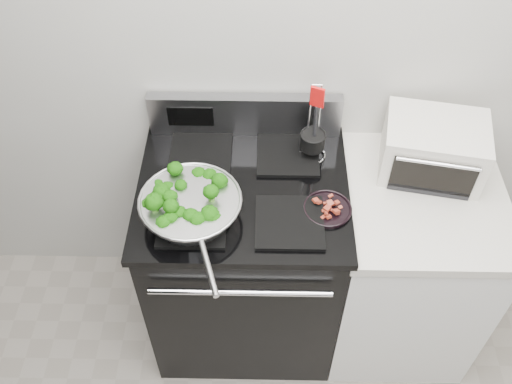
{
  "coord_description": "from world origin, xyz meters",
  "views": [
    {
      "loc": [
        -0.23,
        -0.01,
        2.52
      ],
      "look_at": [
        -0.25,
        1.36,
        0.98
      ],
      "focal_mm": 40.0,
      "sensor_mm": 36.0,
      "label": 1
    }
  ],
  "objects_px": {
    "bacon_plate": "(328,207)",
    "toaster_oven": "(433,148)",
    "gas_range": "(245,258)",
    "skillet": "(191,206)",
    "utensil_holder": "(312,144)"
  },
  "relations": [
    {
      "from": "bacon_plate",
      "to": "toaster_oven",
      "type": "distance_m",
      "value": 0.48
    },
    {
      "from": "gas_range",
      "to": "skillet",
      "type": "relative_size",
      "value": 2.01
    },
    {
      "from": "toaster_oven",
      "to": "utensil_holder",
      "type": "bearing_deg",
      "value": -173.2
    },
    {
      "from": "gas_range",
      "to": "bacon_plate",
      "type": "distance_m",
      "value": 0.58
    },
    {
      "from": "utensil_holder",
      "to": "toaster_oven",
      "type": "relative_size",
      "value": 0.82
    },
    {
      "from": "skillet",
      "to": "utensil_holder",
      "type": "relative_size",
      "value": 1.63
    },
    {
      "from": "skillet",
      "to": "toaster_oven",
      "type": "relative_size",
      "value": 1.35
    },
    {
      "from": "gas_range",
      "to": "skillet",
      "type": "bearing_deg",
      "value": -140.08
    },
    {
      "from": "utensil_holder",
      "to": "toaster_oven",
      "type": "bearing_deg",
      "value": 19.91
    },
    {
      "from": "bacon_plate",
      "to": "skillet",
      "type": "bearing_deg",
      "value": -175.58
    },
    {
      "from": "utensil_holder",
      "to": "toaster_oven",
      "type": "distance_m",
      "value": 0.45
    },
    {
      "from": "bacon_plate",
      "to": "utensil_holder",
      "type": "relative_size",
      "value": 0.51
    },
    {
      "from": "gas_range",
      "to": "toaster_oven",
      "type": "xyz_separation_m",
      "value": [
        0.71,
        0.14,
        0.54
      ]
    },
    {
      "from": "skillet",
      "to": "gas_range",
      "type": "bearing_deg",
      "value": 23.0
    },
    {
      "from": "skillet",
      "to": "utensil_holder",
      "type": "height_order",
      "value": "utensil_holder"
    }
  ]
}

